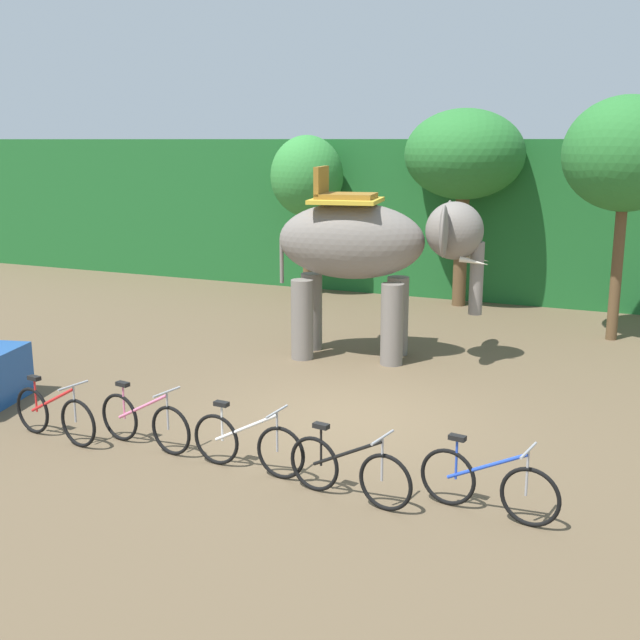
% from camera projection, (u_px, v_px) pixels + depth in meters
% --- Properties ---
extents(ground_plane, '(80.00, 80.00, 0.00)m').
position_uv_depth(ground_plane, '(346.00, 418.00, 12.41)').
color(ground_plane, brown).
extents(foliage_hedge, '(36.00, 6.00, 4.30)m').
position_uv_depth(foliage_hedge, '(508.00, 213.00, 23.47)').
color(foliage_hedge, '#1E6028').
rests_on(foliage_hedge, ground).
extents(tree_center_left, '(2.00, 2.00, 4.41)m').
position_uv_depth(tree_center_left, '(307.00, 177.00, 21.63)').
color(tree_center_left, brown).
rests_on(tree_center_left, ground).
extents(tree_center_right, '(3.05, 3.05, 5.07)m').
position_uv_depth(tree_center_right, '(464.00, 156.00, 20.03)').
color(tree_center_right, brown).
rests_on(tree_center_right, ground).
extents(tree_far_right, '(2.64, 2.64, 5.20)m').
position_uv_depth(tree_far_right, '(627.00, 155.00, 16.44)').
color(tree_far_right, brown).
rests_on(tree_far_right, ground).
extents(elephant, '(4.24, 2.31, 3.78)m').
position_uv_depth(elephant, '(368.00, 249.00, 15.41)').
color(elephant, slate).
rests_on(elephant, ground).
extents(bike_red, '(1.70, 0.52, 0.92)m').
position_uv_depth(bike_red, '(55.00, 415.00, 11.45)').
color(bike_red, black).
rests_on(bike_red, ground).
extents(bike_pink, '(1.70, 0.52, 0.92)m').
position_uv_depth(bike_pink, '(144.00, 422.00, 11.16)').
color(bike_pink, black).
rests_on(bike_pink, ground).
extents(bike_white, '(1.71, 0.52, 0.92)m').
position_uv_depth(bike_white, '(247.00, 444.00, 10.35)').
color(bike_white, black).
rests_on(bike_white, ground).
extents(bike_black, '(1.70, 0.52, 0.92)m').
position_uv_depth(bike_black, '(349.00, 470.00, 9.52)').
color(bike_black, black).
rests_on(bike_black, ground).
extents(bike_blue, '(1.70, 0.52, 0.92)m').
position_uv_depth(bike_blue, '(487.00, 484.00, 9.13)').
color(bike_blue, black).
rests_on(bike_blue, ground).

